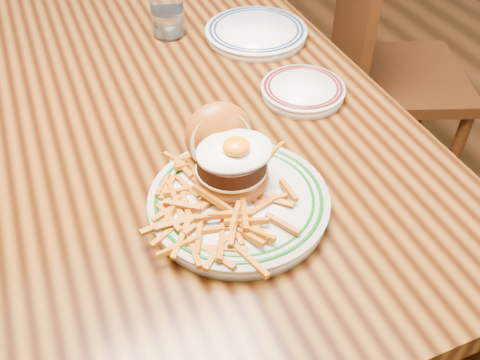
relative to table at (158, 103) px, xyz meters
name	(u,v)px	position (x,y,z in m)	size (l,w,h in m)	color
floor	(180,275)	(0.00, 0.00, -0.66)	(6.00, 6.00, 0.00)	black
table	(158,103)	(0.00, 0.00, 0.00)	(0.85, 1.60, 0.75)	black
chair_right	(382,65)	(0.79, 0.20, -0.19)	(0.53, 0.53, 0.88)	#3F1E0D
main_plate	(235,186)	(0.01, -0.45, 0.13)	(0.29, 0.30, 0.14)	silver
side_plate	(303,90)	(0.26, -0.22, 0.10)	(0.17, 0.17, 0.03)	silver
rear_plate	(256,32)	(0.27, 0.05, 0.10)	(0.24, 0.24, 0.03)	silver
water_glass	(168,15)	(0.08, 0.14, 0.14)	(0.08, 0.08, 0.12)	white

